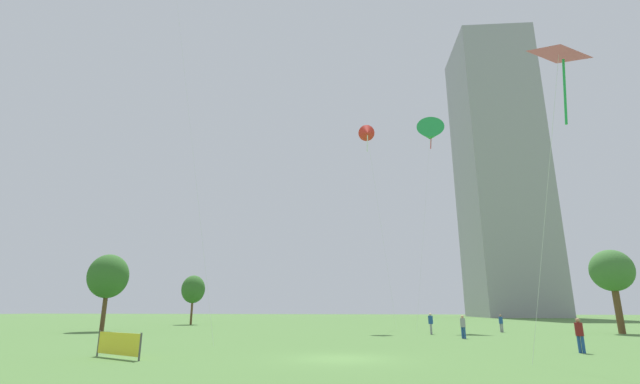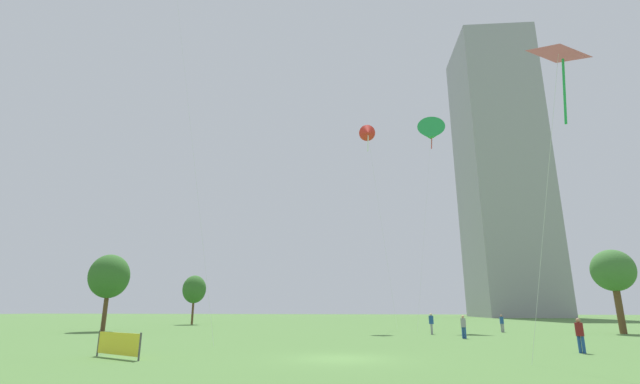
% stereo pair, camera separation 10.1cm
% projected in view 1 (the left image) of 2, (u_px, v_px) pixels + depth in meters
% --- Properties ---
extents(ground, '(280.00, 280.00, 0.00)m').
position_uv_depth(ground, '(341.00, 359.00, 19.16)').
color(ground, '#4C7538').
extents(person_standing_0, '(0.37, 0.37, 1.68)m').
position_uv_depth(person_standing_0, '(579.00, 333.00, 21.75)').
color(person_standing_0, '#1E478C').
rests_on(person_standing_0, ground).
extents(person_standing_1, '(0.39, 0.39, 1.75)m').
position_uv_depth(person_standing_1, '(431.00, 322.00, 37.13)').
color(person_standing_1, gray).
rests_on(person_standing_1, ground).
extents(person_standing_2, '(0.37, 0.37, 1.65)m').
position_uv_depth(person_standing_2, '(463.00, 325.00, 31.99)').
color(person_standing_2, '#1E478C').
rests_on(person_standing_2, ground).
extents(person_standing_3, '(0.35, 0.35, 1.57)m').
position_uv_depth(person_standing_3, '(501.00, 322.00, 40.27)').
color(person_standing_3, gray).
rests_on(person_standing_3, ground).
extents(kite_flying_0, '(3.48, 4.35, 22.65)m').
position_uv_depth(kite_flying_0, '(367.00, 133.00, 49.56)').
color(kite_flying_0, silver).
rests_on(kite_flying_0, ground).
extents(kite_flying_1, '(3.21, 2.21, 13.17)m').
position_uv_depth(kite_flying_1, '(560.00, 60.00, 18.62)').
color(kite_flying_1, silver).
rests_on(kite_flying_1, ground).
extents(kite_flying_3, '(4.79, 6.15, 24.23)m').
position_uv_depth(kite_flying_3, '(430.00, 133.00, 51.66)').
color(kite_flying_3, silver).
rests_on(kite_flying_3, ground).
extents(park_tree_0, '(3.58, 3.58, 7.29)m').
position_uv_depth(park_tree_0, '(612.00, 271.00, 38.93)').
color(park_tree_0, brown).
rests_on(park_tree_0, ground).
extents(park_tree_1, '(3.16, 3.16, 6.54)m').
position_uv_depth(park_tree_1, '(193.00, 289.00, 59.69)').
color(park_tree_1, brown).
rests_on(park_tree_1, ground).
extents(park_tree_2, '(3.84, 3.84, 7.35)m').
position_uv_depth(park_tree_2, '(108.00, 276.00, 42.81)').
color(park_tree_2, brown).
rests_on(park_tree_2, ground).
extents(distant_highrise_0, '(20.09, 23.34, 74.74)m').
position_uv_depth(distant_highrise_0, '(499.00, 171.00, 115.23)').
color(distant_highrise_0, '#939399').
rests_on(distant_highrise_0, ground).
extents(event_banner, '(3.07, 1.56, 1.14)m').
position_uv_depth(event_banner, '(118.00, 344.00, 19.40)').
color(event_banner, '#4C4C4C').
rests_on(event_banner, ground).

